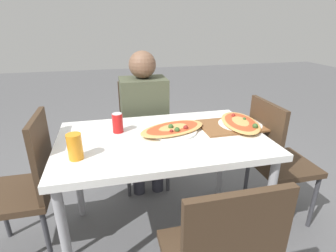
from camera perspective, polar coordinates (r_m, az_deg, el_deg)
ground_plane at (r=2.03m, az=-1.09°, el=-22.10°), size 14.00×14.00×0.00m
dining_table at (r=1.63m, az=-1.26°, el=-4.84°), size 1.25×0.78×0.75m
chair_far_seated at (r=2.34m, az=-5.45°, el=-0.53°), size 0.40×0.40×0.92m
chair_side_left at (r=1.80m, az=-28.33°, el=-10.81°), size 0.40×0.40×0.92m
chair_side_right at (r=2.01m, az=22.32°, el=-6.24°), size 0.40×0.40×0.92m
person_seated at (r=2.17m, az=-5.18°, el=3.05°), size 0.37×0.29×1.20m
pizza_main at (r=1.66m, az=1.08°, el=-0.69°), size 0.49×0.35×0.06m
soda_can at (r=1.67m, az=-10.91°, el=0.67°), size 0.07×0.07×0.12m
drink_glass at (r=1.40m, az=-19.61°, el=-4.25°), size 0.08×0.08×0.14m
serving_tray at (r=1.80m, az=13.53°, el=0.08°), size 0.41×0.29×0.01m
pizza_second at (r=1.82m, az=15.45°, el=0.64°), size 0.30×0.45×0.06m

